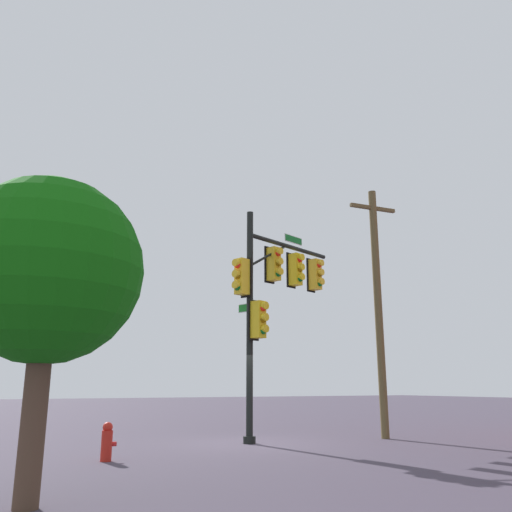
{
  "coord_description": "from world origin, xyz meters",
  "views": [
    {
      "loc": [
        -7.07,
        -14.33,
        1.61
      ],
      "look_at": [
        0.23,
        0.04,
        5.58
      ],
      "focal_mm": 37.05,
      "sensor_mm": 36.0,
      "label": 1
    }
  ],
  "objects": [
    {
      "name": "ground_plane",
      "position": [
        0.0,
        0.0,
        0.0
      ],
      "size": [
        120.0,
        120.0,
        0.0
      ],
      "primitive_type": "plane",
      "color": "#443B4A"
    },
    {
      "name": "signal_pole_assembly",
      "position": [
        1.01,
        0.31,
        4.68
      ],
      "size": [
        4.45,
        2.17,
        6.98
      ],
      "color": "black",
      "rests_on": "ground_plane"
    },
    {
      "name": "utility_pole",
      "position": [
        4.45,
        -0.64,
        4.27
      ],
      "size": [
        1.8,
        0.26,
        8.23
      ],
      "color": "brown",
      "rests_on": "ground_plane"
    },
    {
      "name": "fire_hydrant",
      "position": [
        -4.43,
        -1.86,
        0.41
      ],
      "size": [
        0.33,
        0.24,
        0.83
      ],
      "color": "red",
      "rests_on": "ground_plane"
    },
    {
      "name": "tree_near",
      "position": [
        -6.36,
        -6.08,
        3.27
      ],
      "size": [
        2.8,
        2.8,
        4.7
      ],
      "color": "#513A2B",
      "rests_on": "ground_plane"
    }
  ]
}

